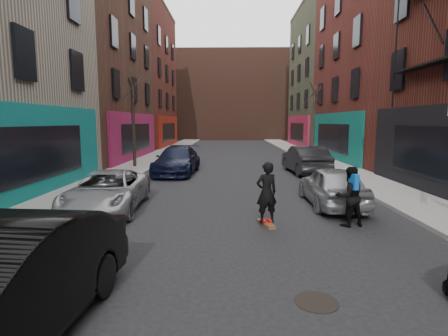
{
  "coord_description": "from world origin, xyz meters",
  "views": [
    {
      "loc": [
        -0.27,
        -3.4,
        2.86
      ],
      "look_at": [
        -0.44,
        6.09,
        1.6
      ],
      "focal_mm": 28.0,
      "sensor_mm": 36.0,
      "label": 1
    }
  ],
  "objects_px": {
    "tree_right_far": "(314,113)",
    "parked_right_far": "(332,186)",
    "parked_left_far": "(108,191)",
    "skateboard": "(266,224)",
    "parked_right_end": "(305,160)",
    "tree_left_far": "(133,113)",
    "parked_left_end": "(177,160)",
    "skateboarder": "(267,192)",
    "pedestrian": "(349,196)",
    "manhole": "(316,302)"
  },
  "relations": [
    {
      "from": "parked_right_far",
      "to": "skateboard",
      "type": "xyz_separation_m",
      "value": [
        -2.47,
        -2.39,
        -0.64
      ]
    },
    {
      "from": "tree_right_far",
      "to": "parked_left_far",
      "type": "bearing_deg",
      "value": -122.43
    },
    {
      "from": "parked_right_end",
      "to": "skateboard",
      "type": "relative_size",
      "value": 5.87
    },
    {
      "from": "parked_left_far",
      "to": "parked_right_far",
      "type": "height_order",
      "value": "parked_right_far"
    },
    {
      "from": "parked_left_far",
      "to": "parked_left_end",
      "type": "bearing_deg",
      "value": 79.03
    },
    {
      "from": "skateboard",
      "to": "skateboarder",
      "type": "bearing_deg",
      "value": 0.0
    },
    {
      "from": "pedestrian",
      "to": "tree_left_far",
      "type": "bearing_deg",
      "value": -66.28
    },
    {
      "from": "parked_right_end",
      "to": "manhole",
      "type": "relative_size",
      "value": 6.71
    },
    {
      "from": "tree_right_far",
      "to": "parked_right_far",
      "type": "relative_size",
      "value": 1.67
    },
    {
      "from": "tree_right_far",
      "to": "parked_left_end",
      "type": "height_order",
      "value": "tree_right_far"
    },
    {
      "from": "tree_right_far",
      "to": "manhole",
      "type": "distance_m",
      "value": 22.99
    },
    {
      "from": "parked_right_far",
      "to": "manhole",
      "type": "distance_m",
      "value": 6.88
    },
    {
      "from": "parked_right_far",
      "to": "tree_right_far",
      "type": "bearing_deg",
      "value": -100.78
    },
    {
      "from": "tree_left_far",
      "to": "parked_right_far",
      "type": "distance_m",
      "value": 13.72
    },
    {
      "from": "parked_left_end",
      "to": "parked_right_far",
      "type": "bearing_deg",
      "value": -46.25
    },
    {
      "from": "parked_right_far",
      "to": "parked_right_end",
      "type": "distance_m",
      "value": 7.54
    },
    {
      "from": "pedestrian",
      "to": "parked_left_far",
      "type": "bearing_deg",
      "value": -26.0
    },
    {
      "from": "parked_left_far",
      "to": "parked_left_end",
      "type": "height_order",
      "value": "parked_left_end"
    },
    {
      "from": "skateboarder",
      "to": "pedestrian",
      "type": "xyz_separation_m",
      "value": [
        2.27,
        0.04,
        -0.1
      ]
    },
    {
      "from": "tree_left_far",
      "to": "skateboarder",
      "type": "xyz_separation_m",
      "value": [
        6.93,
        -12.01,
        -2.44
      ]
    },
    {
      "from": "parked_left_far",
      "to": "skateboard",
      "type": "height_order",
      "value": "parked_left_far"
    },
    {
      "from": "tree_right_far",
      "to": "skateboarder",
      "type": "distance_m",
      "value": 19.0
    },
    {
      "from": "skateboard",
      "to": "pedestrian",
      "type": "bearing_deg",
      "value": -17.48
    },
    {
      "from": "parked_right_end",
      "to": "skateboard",
      "type": "bearing_deg",
      "value": 68.14
    },
    {
      "from": "parked_left_far",
      "to": "skateboard",
      "type": "bearing_deg",
      "value": -21.59
    },
    {
      "from": "tree_left_far",
      "to": "parked_left_end",
      "type": "xyz_separation_m",
      "value": [
        3.0,
        -2.32,
        -2.64
      ]
    },
    {
      "from": "parked_left_end",
      "to": "pedestrian",
      "type": "height_order",
      "value": "pedestrian"
    },
    {
      "from": "tree_right_far",
      "to": "parked_right_far",
      "type": "height_order",
      "value": "tree_right_far"
    },
    {
      "from": "parked_right_end",
      "to": "skateboarder",
      "type": "distance_m",
      "value": 10.39
    },
    {
      "from": "tree_left_far",
      "to": "skateboard",
      "type": "bearing_deg",
      "value": -60.01
    },
    {
      "from": "tree_right_far",
      "to": "skateboarder",
      "type": "height_order",
      "value": "tree_right_far"
    },
    {
      "from": "parked_right_far",
      "to": "parked_right_end",
      "type": "xyz_separation_m",
      "value": [
        0.69,
        7.51,
        0.08
      ]
    },
    {
      "from": "skateboard",
      "to": "manhole",
      "type": "relative_size",
      "value": 1.14
    },
    {
      "from": "tree_right_far",
      "to": "manhole",
      "type": "relative_size",
      "value": 9.71
    },
    {
      "from": "tree_left_far",
      "to": "skateboarder",
      "type": "bearing_deg",
      "value": -60.01
    },
    {
      "from": "skateboard",
      "to": "pedestrian",
      "type": "distance_m",
      "value": 2.4
    },
    {
      "from": "parked_right_end",
      "to": "manhole",
      "type": "xyz_separation_m",
      "value": [
        -2.77,
        -14.03,
        -0.77
      ]
    },
    {
      "from": "parked_right_far",
      "to": "skateboarder",
      "type": "relative_size",
      "value": 2.42
    },
    {
      "from": "parked_right_end",
      "to": "skateboarder",
      "type": "bearing_deg",
      "value": 68.14
    },
    {
      "from": "parked_left_far",
      "to": "skateboarder",
      "type": "xyz_separation_m",
      "value": [
        4.96,
        -1.6,
        0.3
      ]
    },
    {
      "from": "parked_right_far",
      "to": "skateboard",
      "type": "relative_size",
      "value": 5.08
    },
    {
      "from": "pedestrian",
      "to": "skateboard",
      "type": "bearing_deg",
      "value": -12.89
    },
    {
      "from": "parked_right_far",
      "to": "tree_left_far",
      "type": "bearing_deg",
      "value": -45.57
    },
    {
      "from": "tree_right_far",
      "to": "parked_right_far",
      "type": "xyz_separation_m",
      "value": [
        -3.0,
        -15.62,
        -2.84
      ]
    },
    {
      "from": "parked_right_end",
      "to": "tree_left_far",
      "type": "bearing_deg",
      "value": -15.97
    },
    {
      "from": "parked_right_end",
      "to": "parked_left_far",
      "type": "bearing_deg",
      "value": 41.49
    },
    {
      "from": "parked_right_end",
      "to": "skateboarder",
      "type": "height_order",
      "value": "skateboarder"
    },
    {
      "from": "skateboarder",
      "to": "pedestrian",
      "type": "relative_size",
      "value": 1.02
    },
    {
      "from": "parked_right_far",
      "to": "skateboard",
      "type": "height_order",
      "value": "parked_right_far"
    },
    {
      "from": "parked_right_end",
      "to": "tree_right_far",
      "type": "bearing_deg",
      "value": -110.06
    }
  ]
}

